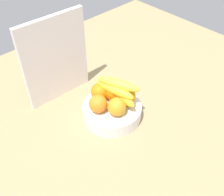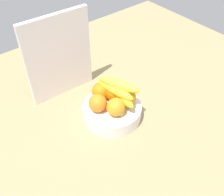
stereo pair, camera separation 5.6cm
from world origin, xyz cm
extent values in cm
cube|color=tan|center=(0.00, 0.00, -1.50)|extent=(180.00, 140.00, 3.00)
cylinder|color=white|center=(-0.55, -0.93, 2.91)|extent=(22.96, 22.96, 5.83)
sphere|color=orange|center=(-6.09, 0.74, 9.31)|extent=(6.96, 6.96, 6.96)
sphere|color=orange|center=(-2.17, -5.19, 9.31)|extent=(6.96, 6.96, 6.96)
sphere|color=orange|center=(4.63, -3.62, 9.31)|extent=(6.96, 6.96, 6.96)
sphere|color=orange|center=(2.35, 1.36, 9.31)|extent=(6.96, 6.96, 6.96)
sphere|color=orange|center=(-1.22, 5.34, 9.31)|extent=(6.96, 6.96, 6.96)
ellipsoid|color=yellow|center=(2.10, -1.17, 7.83)|extent=(12.00, 16.71, 4.00)
ellipsoid|color=yellow|center=(2.64, -1.39, 10.03)|extent=(5.30, 17.26, 4.00)
ellipsoid|color=yellow|center=(1.55, 0.01, 12.23)|extent=(7.09, 17.45, 4.00)
ellipsoid|color=yellow|center=(3.03, -0.58, 14.43)|extent=(10.10, 17.26, 4.00)
cube|color=white|center=(-7.37, 23.99, 18.00)|extent=(28.05, 3.12, 36.00)
camera|label=1|loc=(-51.41, -54.58, 78.39)|focal=43.01mm
camera|label=2|loc=(-47.17, -58.29, 78.39)|focal=43.01mm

